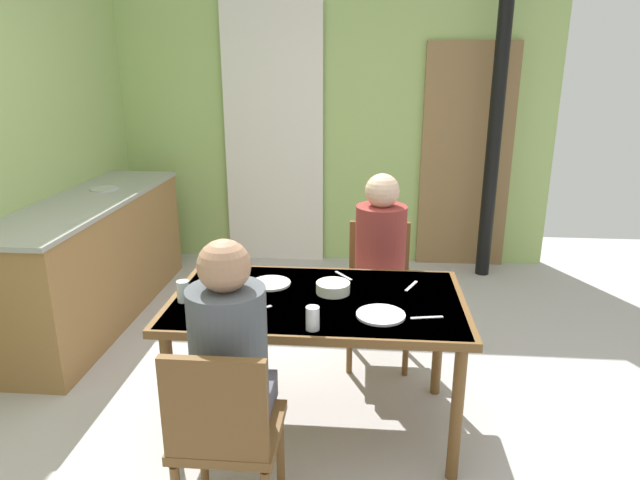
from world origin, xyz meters
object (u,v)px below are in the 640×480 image
(person_near_diner, at_px, (229,347))
(serving_bowl_center, at_px, (333,288))
(chair_near_diner, at_px, (224,432))
(person_far_diner, at_px, (380,247))
(kitchen_counter, at_px, (92,259))
(dining_table, at_px, (317,311))
(chair_far_diner, at_px, (379,283))
(water_bottle_green_near, at_px, (224,294))

(person_near_diner, bearing_deg, serving_bowl_center, 63.21)
(chair_near_diner, height_order, person_far_diner, person_far_diner)
(kitchen_counter, xyz_separation_m, chair_near_diner, (1.48, -1.96, 0.05))
(kitchen_counter, bearing_deg, dining_table, -34.02)
(chair_far_diner, height_order, person_near_diner, person_near_diner)
(chair_far_diner, xyz_separation_m, water_bottle_green_near, (-0.71, -1.05, 0.35))
(dining_table, relative_size, person_far_diner, 1.87)
(chair_near_diner, distance_m, chair_far_diner, 1.66)
(kitchen_counter, bearing_deg, person_far_diner, -14.87)
(kitchen_counter, bearing_deg, chair_far_diner, -11.31)
(person_far_diner, bearing_deg, chair_near_diner, 66.92)
(chair_far_diner, xyz_separation_m, person_near_diner, (-0.60, -1.41, 0.28))
(person_near_diner, height_order, person_far_diner, same)
(dining_table, distance_m, serving_bowl_center, 0.14)
(chair_near_diner, relative_size, chair_far_diner, 1.00)
(kitchen_counter, xyz_separation_m, person_near_diner, (1.48, -1.83, 0.33))
(person_far_diner, height_order, water_bottle_green_near, person_far_diner)
(chair_far_diner, relative_size, person_near_diner, 1.13)
(chair_far_diner, relative_size, water_bottle_green_near, 3.35)
(person_far_diner, distance_m, water_bottle_green_near, 1.16)
(person_near_diner, bearing_deg, water_bottle_green_near, 106.39)
(dining_table, xyz_separation_m, person_far_diner, (0.32, 0.64, 0.13))
(water_bottle_green_near, distance_m, serving_bowl_center, 0.58)
(chair_far_diner, distance_m, water_bottle_green_near, 1.31)
(kitchen_counter, xyz_separation_m, dining_table, (1.76, -1.19, 0.20))
(person_far_diner, bearing_deg, water_bottle_green_near, 52.12)
(chair_far_diner, bearing_deg, serving_bowl_center, 70.84)
(chair_near_diner, relative_size, serving_bowl_center, 5.12)
(kitchen_counter, bearing_deg, serving_bowl_center, -31.43)
(person_near_diner, distance_m, person_far_diner, 1.41)
(person_near_diner, bearing_deg, kitchen_counter, 128.99)
(person_near_diner, xyz_separation_m, person_far_diner, (0.60, 1.28, 0.00))
(chair_near_diner, bearing_deg, person_far_diner, 66.92)
(serving_bowl_center, bearing_deg, chair_near_diner, -112.93)
(person_near_diner, xyz_separation_m, water_bottle_green_near, (-0.11, 0.36, 0.06))
(chair_near_diner, bearing_deg, kitchen_counter, 126.99)
(person_near_diner, bearing_deg, chair_near_diner, -90.00)
(kitchen_counter, relative_size, person_near_diner, 2.79)
(chair_near_diner, xyz_separation_m, water_bottle_green_near, (-0.11, 0.50, 0.35))
(person_near_diner, bearing_deg, person_far_diner, 64.75)
(serving_bowl_center, bearing_deg, dining_table, -136.73)
(person_far_diner, relative_size, serving_bowl_center, 4.53)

